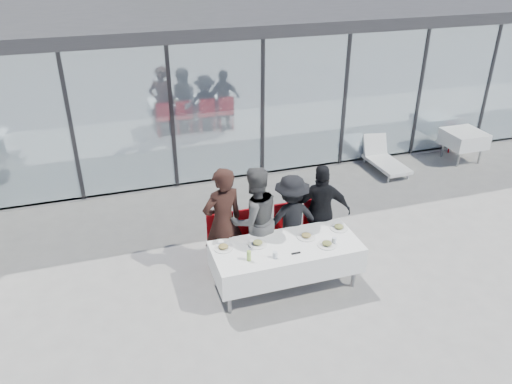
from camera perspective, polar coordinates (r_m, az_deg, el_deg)
ground at (r=7.91m, az=2.80°, el=-11.33°), size 90.00×90.00×0.00m
pavilion at (r=14.79m, az=-0.81°, el=16.73°), size 14.80×8.80×3.44m
dining_table at (r=7.72m, az=3.46°, el=-7.42°), size 2.26×0.96×0.75m
diner_a at (r=7.81m, az=-3.79°, el=-3.50°), size 0.83×0.83×1.87m
diner_chair_a at (r=8.11m, az=-3.89°, el=-5.52°), size 0.44×0.44×0.97m
diner_b at (r=7.95m, az=-0.18°, el=-3.15°), size 1.00×1.00×1.79m
diner_chair_b at (r=8.23m, az=-0.40°, el=-4.93°), size 0.44×0.44×0.97m
diner_c at (r=8.20m, az=4.04°, el=-3.14°), size 1.06×1.06×1.56m
diner_chair_c at (r=8.41m, az=3.72°, el=-4.21°), size 0.44×0.44×0.97m
diner_d at (r=8.36m, az=7.44°, el=-2.24°), size 1.23×1.23×1.67m
diner_chair_d at (r=8.59m, az=7.03°, el=-3.62°), size 0.44×0.44×0.97m
plate_a at (r=7.52m, az=-3.76°, el=-6.33°), size 0.29×0.29×0.07m
plate_b at (r=7.59m, az=0.18°, el=-5.89°), size 0.29×0.29×0.07m
plate_c at (r=7.80m, az=5.76°, el=-5.03°), size 0.29×0.29×0.07m
plate_d at (r=8.09m, az=9.46°, el=-4.00°), size 0.29×0.29×0.07m
plate_extra at (r=7.65m, az=8.10°, el=-5.92°), size 0.29×0.29×0.07m
juice_bottle at (r=7.23m, az=-0.82°, el=-7.30°), size 0.06×0.06×0.16m
drinking_glasses at (r=7.49m, az=5.65°, el=-6.34°), size 1.06×0.15×0.10m
folded_eyeglasses at (r=7.43m, az=4.58°, el=-6.98°), size 0.14×0.03×0.01m
spare_table_right at (r=12.98m, az=22.65°, el=5.64°), size 0.86×0.86×0.74m
spare_chair_a at (r=13.60m, az=21.31°, el=6.79°), size 0.58×0.58×0.97m
spare_chair_b at (r=13.23m, az=17.95°, el=6.79°), size 0.47×0.47×0.97m
lounger at (r=12.06m, az=14.27°, el=3.83°), size 0.64×1.35×0.72m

